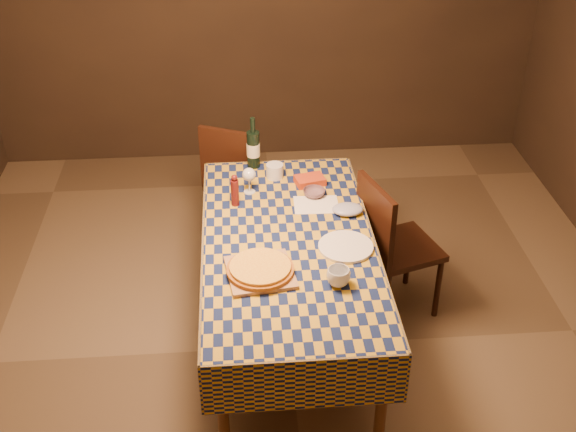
{
  "coord_description": "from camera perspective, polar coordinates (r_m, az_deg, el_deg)",
  "views": [
    {
      "loc": [
        -0.26,
        -3.2,
        3.01
      ],
      "look_at": [
        0.0,
        0.05,
        0.9
      ],
      "focal_mm": 45.0,
      "sensor_mm": 36.0,
      "label": 1
    }
  ],
  "objects": [
    {
      "name": "room",
      "position": [
        3.62,
        0.06,
        5.57
      ],
      "size": [
        5.0,
        5.1,
        2.7
      ],
      "color": "brown",
      "rests_on": "ground"
    },
    {
      "name": "dining_table",
      "position": [
        3.96,
        0.06,
        -2.9
      ],
      "size": [
        0.94,
        1.84,
        0.77
      ],
      "color": "brown",
      "rests_on": "ground"
    },
    {
      "name": "cutting_board",
      "position": [
        3.67,
        -2.2,
        -4.48
      ],
      "size": [
        0.37,
        0.37,
        0.02
      ],
      "primitive_type": "cube",
      "rotation": [
        0.0,
        0.0,
        0.14
      ],
      "color": "#A9784F",
      "rests_on": "dining_table"
    },
    {
      "name": "pizza",
      "position": [
        3.66,
        -2.21,
        -4.15
      ],
      "size": [
        0.39,
        0.39,
        0.03
      ],
      "color": "#9F581A",
      "rests_on": "cutting_board"
    },
    {
      "name": "pepper_mill",
      "position": [
        4.19,
        -4.22,
        1.98
      ],
      "size": [
        0.05,
        0.05,
        0.2
      ],
      "color": "#521413",
      "rests_on": "dining_table"
    },
    {
      "name": "bowl",
      "position": [
        4.31,
        2.08,
        1.84
      ],
      "size": [
        0.16,
        0.16,
        0.04
      ],
      "primitive_type": "imported",
      "rotation": [
        0.0,
        0.0,
        -0.23
      ],
      "color": "#684B57",
      "rests_on": "dining_table"
    },
    {
      "name": "wine_glass",
      "position": [
        4.3,
        -3.1,
        3.22
      ],
      "size": [
        0.08,
        0.08,
        0.16
      ],
      "color": "silver",
      "rests_on": "dining_table"
    },
    {
      "name": "wine_bottle",
      "position": [
        4.58,
        -2.76,
        5.35
      ],
      "size": [
        0.11,
        0.11,
        0.34
      ],
      "color": "black",
      "rests_on": "dining_table"
    },
    {
      "name": "deli_tub",
      "position": [
        4.49,
        -1.05,
        3.58
      ],
      "size": [
        0.13,
        0.13,
        0.09
      ],
      "primitive_type": "cylinder",
      "rotation": [
        0.0,
        0.0,
        0.29
      ],
      "color": "silver",
      "rests_on": "dining_table"
    },
    {
      "name": "takeout_container",
      "position": [
        4.43,
        1.73,
        2.83
      ],
      "size": [
        0.2,
        0.16,
        0.04
      ],
      "primitive_type": "cube",
      "rotation": [
        0.0,
        0.0,
        0.23
      ],
      "color": "#BA3A18",
      "rests_on": "dining_table"
    },
    {
      "name": "white_plate",
      "position": [
        3.87,
        4.58,
        -2.44
      ],
      "size": [
        0.38,
        0.38,
        0.02
      ],
      "primitive_type": "cylinder",
      "rotation": [
        0.0,
        0.0,
        0.34
      ],
      "color": "white",
      "rests_on": "dining_table"
    },
    {
      "name": "tumbler",
      "position": [
        3.59,
        4.0,
        -4.83
      ],
      "size": [
        0.15,
        0.15,
        0.09
      ],
      "primitive_type": "imported",
      "rotation": [
        0.0,
        0.0,
        0.31
      ],
      "color": "silver",
      "rests_on": "dining_table"
    },
    {
      "name": "flour_patch",
      "position": [
        4.23,
        2.24,
        0.9
      ],
      "size": [
        0.26,
        0.21,
        0.0
      ],
      "primitive_type": "cube",
      "rotation": [
        0.0,
        0.0,
        -0.03
      ],
      "color": "white",
      "rests_on": "dining_table"
    },
    {
      "name": "flour_bag",
      "position": [
        4.15,
        4.74,
        0.53
      ],
      "size": [
        0.2,
        0.16,
        0.05
      ],
      "primitive_type": "ellipsoid",
      "rotation": [
        0.0,
        0.0,
        -0.15
      ],
      "color": "#9BA6C7",
      "rests_on": "dining_table"
    },
    {
      "name": "chair_far",
      "position": [
        5.02,
        -4.03,
        3.13
      ],
      "size": [
        0.56,
        0.56,
        0.93
      ],
      "color": "black",
      "rests_on": "ground"
    },
    {
      "name": "chair_right",
      "position": [
        4.39,
        8.04,
        -1.99
      ],
      "size": [
        0.54,
        0.53,
        0.93
      ],
      "color": "black",
      "rests_on": "ground"
    }
  ]
}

